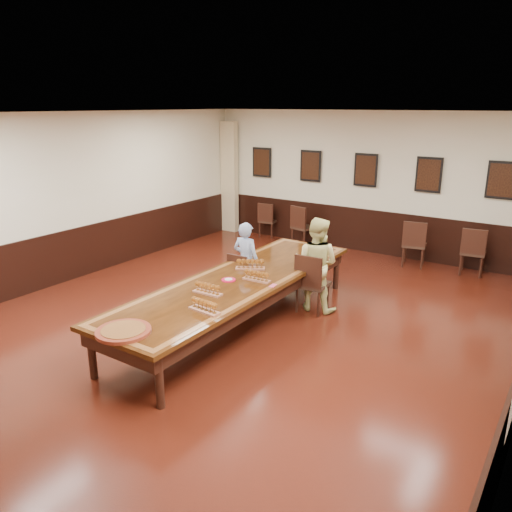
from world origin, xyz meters
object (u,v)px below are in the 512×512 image
Objects in this scene: person_woman at (316,264)px; person_man at (246,261)px; conference_table at (238,288)px; spare_chair_a at (268,220)px; carved_platter at (123,331)px; spare_chair_c at (414,243)px; spare_chair_d at (473,251)px; spare_chair_b at (304,226)px; chair_man at (243,276)px; chair_woman at (313,282)px.

person_man is at bearing 8.04° from person_woman.
spare_chair_a is at bearing 117.56° from conference_table.
person_man reaches higher than carved_platter.
person_woman is at bearing 67.64° from spare_chair_c.
carved_platter is (-2.54, -6.88, 0.28)m from spare_chair_d.
spare_chair_c is (3.89, -0.34, 0.05)m from spare_chair_a.
spare_chair_c is at bearing -169.35° from spare_chair_b.
spare_chair_b is at bearing -78.58° from chair_man.
conference_table is at bearing 119.78° from chair_man.
spare_chair_c is 1.02× the size of spare_chair_d.
chair_woman is at bearing 58.05° from conference_table.
spare_chair_c reaches higher than spare_chair_b.
spare_chair_d is 0.62× the size of person_woman.
spare_chair_c reaches higher than carved_platter.
conference_table is at bearing 117.43° from person_man.
spare_chair_a is at bearing -64.21° from chair_man.
chair_woman is 0.73× the size of person_man.
spare_chair_c is 4.00m from person_man.
spare_chair_d is at bearing 69.75° from carved_platter.
spare_chair_b is (-0.81, 3.68, 0.07)m from chair_man.
spare_chair_c is at bearing -104.67° from chair_woman.
conference_table is (2.53, -4.85, 0.16)m from spare_chair_a.
conference_table is 2.27m from carved_platter.
spare_chair_a is (-3.24, 3.71, -0.05)m from chair_woman.
chair_woman is 1.27m from person_man.
spare_chair_b is 0.63× the size of person_woman.
chair_man is at bearing 99.18° from carved_platter.
spare_chair_d is at bearing -167.20° from spare_chair_b.
spare_chair_d is (1.15, 0.11, -0.01)m from spare_chair_c.
chair_man is at bearing 7.34° from chair_woman.
chair_woman is 3.92m from spare_chair_d.
chair_woman is at bearing -174.19° from person_man.
person_man is at bearing 3.17° from chair_woman.
spare_chair_a is 0.65× the size of person_man.
spare_chair_b is 0.72× the size of person_man.
spare_chair_b reaches higher than carved_platter.
person_man reaches higher than spare_chair_c.
chair_man is 4.43m from spare_chair_a.
spare_chair_c is at bearing 73.15° from conference_table.
spare_chair_a is at bearing -51.79° from person_woman.
spare_chair_d is (3.05, 3.72, 0.06)m from chair_man.
person_man reaches higher than chair_woman.
spare_chair_c is 1.37× the size of carved_platter.
spare_chair_b reaches higher than spare_chair_d.
person_man is 0.28× the size of conference_table.
chair_man is 0.87× the size of spare_chair_b.
carved_platter is (-0.72, -3.50, -0.01)m from person_woman.
person_woman reaches higher than chair_man.
chair_woman is at bearing 68.11° from spare_chair_c.
conference_table is 6.82× the size of carved_platter.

